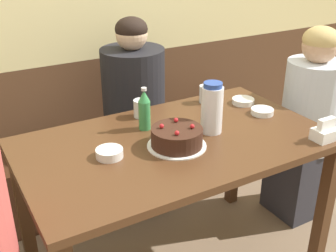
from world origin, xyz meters
TOP-DOWN VIEW (x-y plane):
  - back_wall at (0.00, 1.05)m, footprint 4.80×0.04m
  - bench_seat at (0.00, 0.83)m, footprint 2.09×0.38m
  - dining_table at (0.00, 0.00)m, footprint 1.39×0.81m
  - birthday_cake at (-0.03, -0.06)m, footprint 0.26×0.26m
  - water_pitcher at (0.19, -0.01)m, footprint 0.10×0.10m
  - soju_bottle at (-0.07, 0.17)m, footprint 0.06×0.06m
  - napkin_holder at (0.58, -0.34)m, footprint 0.11×0.08m
  - bowl_soup_white at (-0.32, -0.00)m, footprint 0.11×0.11m
  - bowl_rice_small at (0.53, 0.03)m, footprint 0.12×0.12m
  - bowl_side_dish at (0.54, 0.19)m, footprint 0.12×0.12m
  - glass_water_tall at (0.37, 0.31)m, footprint 0.07×0.07m
  - glass_tumbler_short at (-0.02, 0.31)m, footprint 0.08×0.08m
  - person_pale_blue_shirt at (0.11, 0.67)m, footprint 0.37×0.37m
  - person_dark_striped at (0.96, 0.08)m, footprint 0.34×0.32m

SIDE VIEW (x-z plane):
  - bench_seat at x=0.00m, z-range 0.00..0.43m
  - person_dark_striped at x=0.96m, z-range -0.03..1.14m
  - person_pale_blue_shirt at x=0.11m, z-range -0.01..1.19m
  - dining_table at x=0.00m, z-range 0.29..1.06m
  - bowl_rice_small at x=0.53m, z-range 0.77..0.80m
  - bowl_side_dish at x=0.54m, z-range 0.77..0.80m
  - bowl_soup_white at x=-0.32m, z-range 0.77..0.81m
  - napkin_holder at x=0.58m, z-range 0.76..0.86m
  - birthday_cake at x=-0.03m, z-range 0.76..0.87m
  - glass_tumbler_short at x=-0.02m, z-range 0.77..0.86m
  - glass_water_tall at x=0.37m, z-range 0.77..0.87m
  - soju_bottle at x=-0.07m, z-range 0.77..0.98m
  - water_pitcher at x=0.19m, z-range 0.77..1.01m
  - back_wall at x=0.00m, z-range 0.00..2.50m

